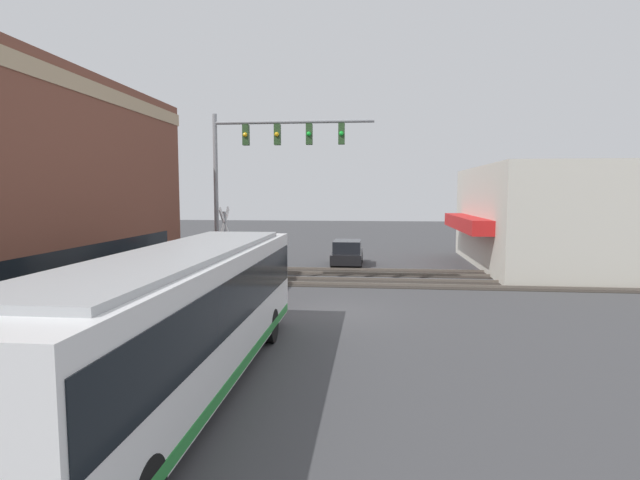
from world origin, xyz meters
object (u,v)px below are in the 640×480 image
object	(u,v)px
parked_car_black	(347,254)
pedestrian_at_crossing	(227,272)
city_bus	(181,316)
crossing_signal	(225,241)

from	to	relation	value
parked_car_black	pedestrian_at_crossing	bearing A→B (deg)	149.46
city_bus	crossing_signal	distance (m)	11.33
city_bus	parked_car_black	size ratio (longest dim) A/B	2.91
city_bus	pedestrian_at_crossing	world-z (taller)	city_bus
crossing_signal	pedestrian_at_crossing	size ratio (longest dim) A/B	2.26
crossing_signal	parked_car_black	size ratio (longest dim) A/B	0.90
crossing_signal	pedestrian_at_crossing	xyz separation A→B (m)	(0.33, 0.03, -1.44)
parked_car_black	city_bus	bearing A→B (deg)	172.55
crossing_signal	pedestrian_at_crossing	distance (m)	1.48
pedestrian_at_crossing	crossing_signal	bearing A→B (deg)	-174.69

